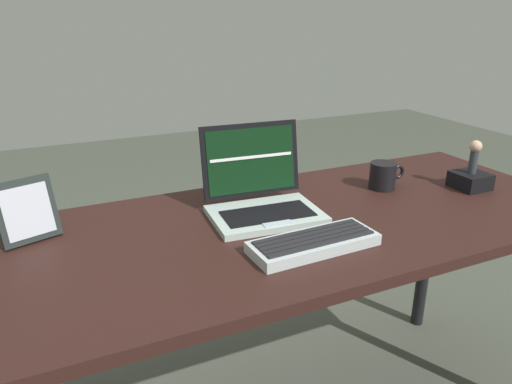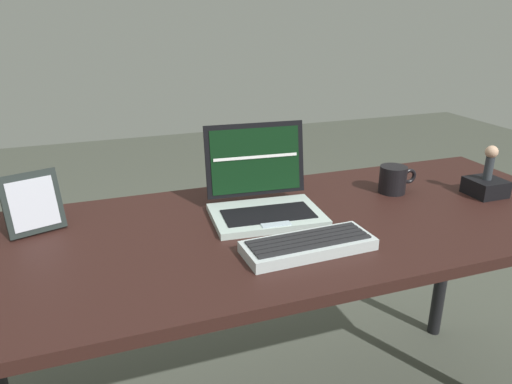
{
  "view_description": "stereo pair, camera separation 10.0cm",
  "coord_description": "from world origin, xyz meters",
  "views": [
    {
      "loc": [
        -0.55,
        -1.0,
        1.25
      ],
      "look_at": [
        -0.08,
        0.03,
        0.82
      ],
      "focal_mm": 33.83,
      "sensor_mm": 36.0,
      "label": 1
    },
    {
      "loc": [
        -0.46,
        -1.04,
        1.25
      ],
      "look_at": [
        -0.08,
        0.03,
        0.82
      ],
      "focal_mm": 33.83,
      "sensor_mm": 36.0,
      "label": 2
    }
  ],
  "objects": [
    {
      "name": "desk",
      "position": [
        0.0,
        0.0,
        0.66
      ],
      "size": [
        1.7,
        0.67,
        0.74
      ],
      "color": "black",
      "rests_on": "ground"
    },
    {
      "name": "laptop_front",
      "position": [
        -0.04,
        0.08,
        0.78
      ],
      "size": [
        0.3,
        0.26,
        0.23
      ],
      "color": "#ADC0BA",
      "rests_on": "desk"
    },
    {
      "name": "external_keyboard",
      "position": [
        -0.02,
        -0.16,
        0.75
      ],
      "size": [
        0.31,
        0.12,
        0.03
      ],
      "color": "#B4C0C2",
      "rests_on": "desk"
    },
    {
      "name": "photo_frame",
      "position": [
        -0.61,
        0.16,
        0.81
      ],
      "size": [
        0.14,
        0.09,
        0.15
      ],
      "color": "black",
      "rests_on": "desk"
    },
    {
      "name": "figurine_stand",
      "position": [
        0.63,
        -0.01,
        0.76
      ],
      "size": [
        0.1,
        0.1,
        0.05
      ],
      "primitive_type": "cube",
      "color": "black",
      "rests_on": "desk"
    },
    {
      "name": "figurine",
      "position": [
        0.63,
        -0.01,
        0.84
      ],
      "size": [
        0.04,
        0.04,
        0.1
      ],
      "color": "#2D3238",
      "rests_on": "figurine_stand"
    },
    {
      "name": "coffee_mug",
      "position": [
        0.38,
        0.1,
        0.78
      ],
      "size": [
        0.12,
        0.08,
        0.08
      ],
      "color": "black",
      "rests_on": "desk"
    }
  ]
}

